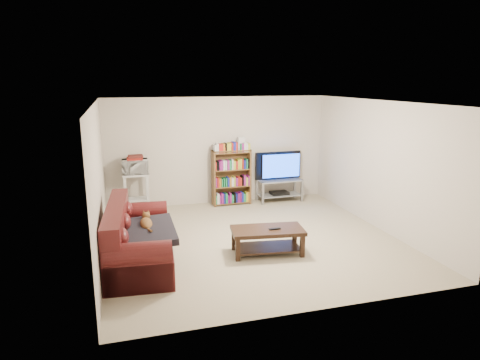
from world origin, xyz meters
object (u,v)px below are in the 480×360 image
object	(u,v)px
coffee_table	(267,236)
tv_stand	(279,186)
bookshelf	(231,176)
sofa	(135,243)

from	to	relation	value
coffee_table	tv_stand	bearing A→B (deg)	72.88
coffee_table	bookshelf	bearing A→B (deg)	94.20
coffee_table	sofa	bearing A→B (deg)	-178.48
bookshelf	sofa	bearing A→B (deg)	-131.22
coffee_table	bookshelf	size ratio (longest dim) A/B	0.98
coffee_table	bookshelf	xyz separation A→B (m)	(0.17, 2.89, 0.35)
sofa	coffee_table	size ratio (longest dim) A/B	1.82
sofa	tv_stand	distance (m)	4.29
tv_stand	coffee_table	bearing A→B (deg)	-115.69
tv_stand	bookshelf	world-z (taller)	bookshelf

